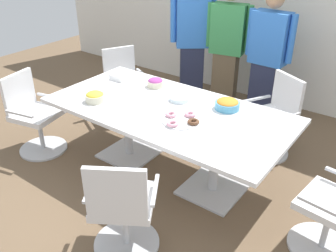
# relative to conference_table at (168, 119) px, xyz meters

# --- Properties ---
(ground_plane) EXTENTS (10.00, 10.00, 0.01)m
(ground_plane) POSITION_rel_conference_table_xyz_m (0.00, 0.00, -0.63)
(ground_plane) COLOR brown
(back_wall) EXTENTS (8.00, 0.10, 2.80)m
(back_wall) POSITION_rel_conference_table_xyz_m (0.00, 2.40, 0.77)
(back_wall) COLOR white
(back_wall) RESTS_ON ground
(conference_table) EXTENTS (2.40, 1.20, 0.75)m
(conference_table) POSITION_rel_conference_table_xyz_m (0.00, 0.00, 0.00)
(conference_table) COLOR white
(conference_table) RESTS_ON ground
(office_chair_0) EXTENTS (0.73, 0.73, 0.91)m
(office_chair_0) POSITION_rel_conference_table_xyz_m (-1.27, 0.73, -0.22)
(office_chair_0) COLOR silver
(office_chair_0) RESTS_ON ground
(office_chair_1) EXTENTS (0.64, 0.64, 0.91)m
(office_chair_1) POSITION_rel_conference_table_xyz_m (-1.49, -0.53, -0.22)
(office_chair_1) COLOR silver
(office_chair_1) RESTS_ON ground
(office_chair_2) EXTENTS (0.74, 0.74, 0.91)m
(office_chair_2) POSITION_rel_conference_table_xyz_m (0.36, -1.07, -0.22)
(office_chair_2) COLOR silver
(office_chair_2) RESTS_ON ground
(office_chair_4) EXTENTS (0.73, 0.73, 0.91)m
(office_chair_4) POSITION_rel_conference_table_xyz_m (0.70, 1.00, -0.22)
(office_chair_4) COLOR silver
(office_chair_4) RESTS_ON ground
(person_standing_0) EXTENTS (0.53, 0.45, 1.77)m
(person_standing_0) POSITION_rel_conference_table_xyz_m (-0.78, 1.62, 0.30)
(person_standing_0) COLOR #232842
(person_standing_0) RESTS_ON ground
(person_standing_1) EXTENTS (0.61, 0.30, 1.70)m
(person_standing_1) POSITION_rel_conference_table_xyz_m (-0.29, 1.72, 0.26)
(person_standing_1) COLOR brown
(person_standing_1) RESTS_ON ground
(person_standing_2) EXTENTS (0.61, 0.24, 1.68)m
(person_standing_2) POSITION_rel_conference_table_xyz_m (0.30, 1.67, 0.25)
(person_standing_2) COLOR #232842
(person_standing_2) RESTS_ON ground
(snack_bowl_candy_mix) EXTENTS (0.18, 0.18, 0.10)m
(snack_bowl_candy_mix) POSITION_rel_conference_table_xyz_m (-0.43, 0.35, 0.17)
(snack_bowl_candy_mix) COLOR beige
(snack_bowl_candy_mix) RESTS_ON conference_table
(snack_bowl_chips_orange) EXTENTS (0.24, 0.24, 0.11)m
(snack_bowl_chips_orange) POSITION_rel_conference_table_xyz_m (0.47, 0.33, 0.18)
(snack_bowl_chips_orange) COLOR #4C9EC6
(snack_bowl_chips_orange) RESTS_ON conference_table
(snack_bowl_chips_yellow) EXTENTS (0.20, 0.20, 0.11)m
(snack_bowl_chips_yellow) POSITION_rel_conference_table_xyz_m (-0.68, -0.31, 0.18)
(snack_bowl_chips_yellow) COLOR beige
(snack_bowl_chips_yellow) RESTS_ON conference_table
(donut_platter) EXTENTS (0.35, 0.35, 0.04)m
(donut_platter) POSITION_rel_conference_table_xyz_m (0.26, -0.15, 0.14)
(donut_platter) COLOR white
(donut_platter) RESTS_ON conference_table
(plate_stack) EXTENTS (0.20, 0.20, 0.04)m
(plate_stack) POSITION_rel_conference_table_xyz_m (-0.01, 0.21, 0.15)
(plate_stack) COLOR white
(plate_stack) RESTS_ON conference_table
(napkin_pile) EXTENTS (0.19, 0.19, 0.06)m
(napkin_pile) POSITION_rel_conference_table_xyz_m (-0.90, 0.30, 0.15)
(napkin_pile) COLOR white
(napkin_pile) RESTS_ON conference_table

